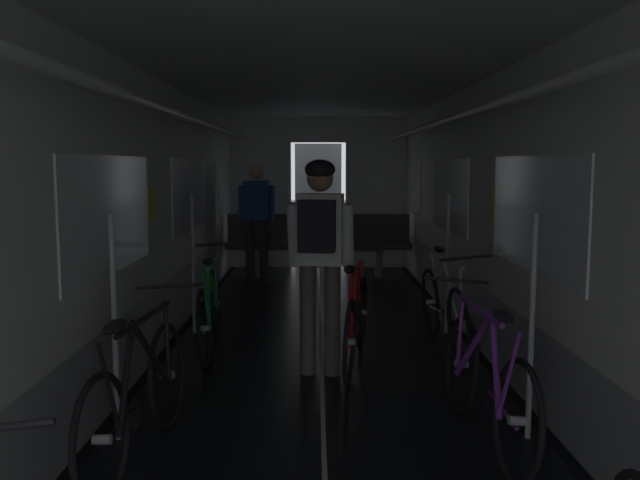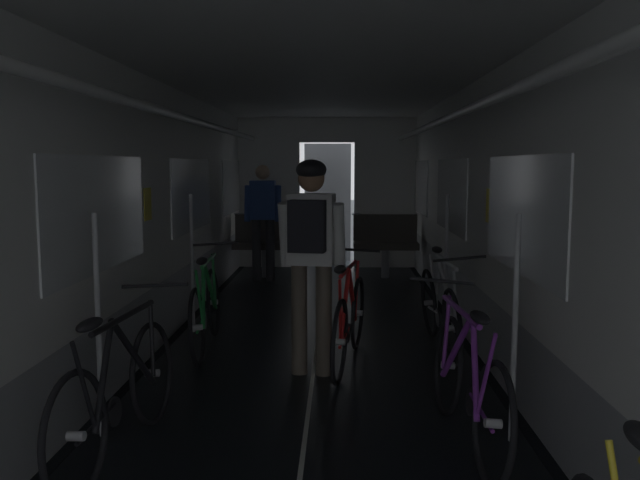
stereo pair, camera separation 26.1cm
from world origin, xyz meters
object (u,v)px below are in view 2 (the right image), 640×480
Objects in this scene: bicycle_black at (119,393)px; bicycle_red_in_aisle at (349,321)px; bench_seat_far_right at (385,240)px; bench_seat_far_left at (266,239)px; person_standing_near_bench at (263,214)px; bicycle_green at (206,309)px; person_cyclist_aisle at (311,243)px; bicycle_silver at (440,309)px; bicycle_purple at (467,383)px.

bicycle_black is 1.01× the size of bicycle_red_in_aisle.
bench_seat_far_right is at bearing 72.68° from bicycle_black.
bench_seat_far_left is 0.58× the size of person_standing_near_bench.
bicycle_red_in_aisle is at bearing -74.97° from bench_seat_far_left.
bicycle_green is at bearing -91.46° from bench_seat_far_left.
bench_seat_far_right is at bearing 82.28° from bicycle_red_in_aisle.
person_cyclist_aisle is (1.04, 1.55, 0.69)m from bicycle_black.
bicycle_silver is 3.17m from bicycle_black.
bicycle_green reaches higher than bicycle_red_in_aisle.
bicycle_black reaches higher than bicycle_red_in_aisle.
bench_seat_far_left is at bearing 88.59° from bicycle_black.
bicycle_purple is at bearing -52.79° from person_cyclist_aisle.
bicycle_green is 1.00× the size of person_standing_near_bench.
bicycle_black is at bearing -126.68° from bicycle_red_in_aisle.
person_cyclist_aisle is at bearing -78.51° from person_standing_near_bench.
bench_seat_far_right is 0.58× the size of bicycle_silver.
person_cyclist_aisle is (-1.00, 1.32, 0.69)m from bicycle_purple.
bicycle_green is (-1.90, -4.03, -0.18)m from bench_seat_far_right.
bench_seat_far_left is at bearing 100.63° from person_cyclist_aisle.
bench_seat_far_left is 0.55m from person_standing_near_bench.
person_standing_near_bench is (-1.80, -0.38, 0.41)m from bench_seat_far_right.
bench_seat_far_left is 0.57× the size of person_cyclist_aisle.
person_standing_near_bench reaches higher than bicycle_green.
person_cyclist_aisle reaches higher than person_standing_near_bench.
bicycle_silver is 0.98× the size of person_cyclist_aisle.
person_cyclist_aisle is 0.80m from bicycle_red_in_aisle.
bicycle_red_in_aisle is at bearing 113.52° from bicycle_purple.
bicycle_black is 0.98× the size of person_cyclist_aisle.
bench_seat_far_left is at bearing 105.03° from bicycle_red_in_aisle.
bicycle_green is (-1.99, 2.01, 0.00)m from bicycle_purple.
bench_seat_far_right is 4.46m from bicycle_green.
person_standing_near_bench is (0.11, 3.65, 0.59)m from bicycle_green.
bench_seat_far_left is 0.58× the size of bicycle_silver.
bicycle_silver is at bearing -62.89° from bench_seat_far_left.
bicycle_red_in_aisle is at bearing -18.18° from bicycle_green.
bench_seat_far_right is 0.59× the size of bicycle_red_in_aisle.
person_standing_near_bench reaches higher than bicycle_red_in_aisle.
bench_seat_far_left is at bearing 90.41° from person_standing_near_bench.
bicycle_green is at bearing -115.28° from bench_seat_far_right.
bicycle_purple is (1.88, -6.04, -0.19)m from bench_seat_far_left.
bench_seat_far_left reaches higher than bicycle_black.
person_cyclist_aisle is at bearing 127.21° from bicycle_purple.
person_cyclist_aisle reaches higher than bicycle_black.
person_standing_near_bench reaches higher than bench_seat_far_left.
bicycle_green is at bearing -178.37° from bicycle_silver.
person_standing_near_bench reaches higher than bicycle_purple.
bicycle_red_in_aisle is (-0.84, -0.49, 0.00)m from bicycle_silver.
bicycle_red_in_aisle is (1.20, -4.45, -0.18)m from bench_seat_far_left.
bench_seat_far_left is 6.27m from bicycle_black.
bicycle_black is at bearing -91.53° from person_standing_near_bench.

